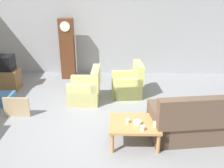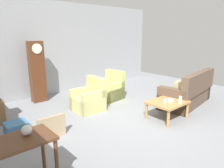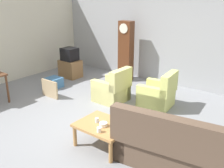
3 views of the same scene
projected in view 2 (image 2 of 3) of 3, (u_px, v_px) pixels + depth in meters
The scene contains 15 objects.
ground_plane at pixel (136, 119), 5.30m from camera, with size 10.40×10.40×0.00m, color gray.
garage_door_wall at pixel (64, 48), 7.55m from camera, with size 8.40×0.16×3.20m, color #9EA0A5.
couch_floral at pixel (188, 93), 6.34m from camera, with size 2.20×1.15×1.04m.
armchair_olive_near at pixel (89, 100), 5.88m from camera, with size 0.79×0.76×0.92m.
armchair_olive_far at pixel (110, 90), 6.89m from camera, with size 0.87×0.84×0.92m.
coffee_table_wood at pixel (167, 104), 5.28m from camera, with size 0.96×0.76×0.45m.
console_table_dark at pixel (3, 153), 2.62m from camera, with size 1.30×0.56×0.78m.
grandfather_clock at pixel (37, 72), 6.47m from camera, with size 0.44×0.30×1.91m.
framed_picture_leaning at pixel (52, 127), 4.30m from camera, with size 0.60×0.05×0.48m, color tan.
storage_box_blue at pixel (17, 129), 4.42m from camera, with size 0.43×0.41×0.30m, color teal.
glass_dome_cloche at pixel (27, 130), 2.83m from camera, with size 0.15×0.15×0.15m, color silver.
cup_white_porcelain at pixel (180, 101), 5.14m from camera, with size 0.08×0.08×0.09m, color white.
cup_blue_rimmed at pixel (165, 101), 5.16m from camera, with size 0.07×0.07×0.09m, color silver.
cup_cream_tall at pixel (181, 98), 5.40m from camera, with size 0.08×0.08×0.10m, color beige.
bowl_white_stacked at pixel (171, 100), 5.25m from camera, with size 0.15×0.15×0.07m, color white.
Camera 2 is at (-3.70, -3.32, 2.15)m, focal length 33.26 mm.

